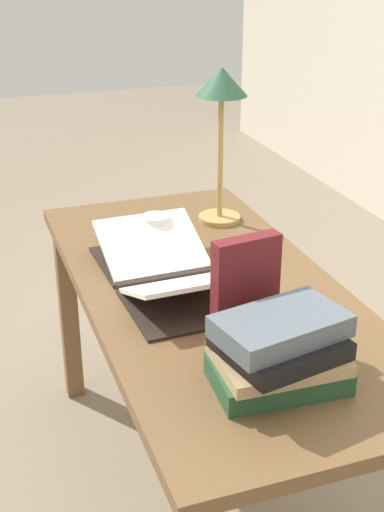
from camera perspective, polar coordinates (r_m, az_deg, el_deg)
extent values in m
plane|color=gray|center=(2.33, 1.35, -18.63)|extent=(12.00, 12.00, 0.00)
cube|color=brown|center=(1.92, 1.56, -2.99)|extent=(1.45, 0.67, 0.03)
cube|color=brown|center=(2.60, -9.83, -4.46)|extent=(0.06, 0.06, 0.69)
cube|color=brown|center=(2.74, 2.02, -2.57)|extent=(0.06, 0.06, 0.69)
cube|color=black|center=(1.93, -1.96, -1.79)|extent=(0.03, 0.29, 0.02)
cube|color=black|center=(2.06, -3.33, -0.23)|extent=(0.28, 0.31, 0.01)
cube|color=black|center=(1.81, -0.39, -3.91)|extent=(0.28, 0.31, 0.01)
cube|color=white|center=(2.03, -3.21, 0.85)|extent=(0.25, 0.29, 0.11)
cube|color=white|center=(1.80, -0.59, -2.29)|extent=(0.25, 0.29, 0.11)
cube|color=#234C2D|center=(1.52, 6.89, -9.35)|extent=(0.19, 0.29, 0.05)
cube|color=tan|center=(1.50, 6.96, -8.11)|extent=(0.20, 0.26, 0.03)
cube|color=black|center=(1.48, 7.03, -7.04)|extent=(0.25, 0.27, 0.04)
cube|color=slate|center=(1.46, 7.12, -5.60)|extent=(0.21, 0.29, 0.05)
cube|color=maroon|center=(1.61, 4.29, -2.84)|extent=(0.06, 0.16, 0.26)
cylinder|color=tan|center=(2.34, 2.21, 3.07)|extent=(0.14, 0.14, 0.02)
cylinder|color=tan|center=(2.28, 2.29, 7.86)|extent=(0.02, 0.02, 0.39)
cone|color=#285138|center=(2.22, 2.40, 13.79)|extent=(0.16, 0.16, 0.09)
cylinder|color=white|center=(2.13, -2.90, 1.97)|extent=(0.08, 0.08, 0.10)
torus|color=white|center=(2.17, -3.08, 2.43)|extent=(0.06, 0.02, 0.05)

